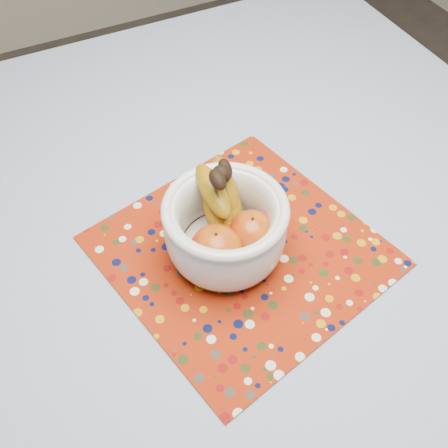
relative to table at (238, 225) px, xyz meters
name	(u,v)px	position (x,y,z in m)	size (l,w,h in m)	color
table	(238,225)	(0.00, 0.00, 0.00)	(1.20, 1.20, 0.75)	brown
tablecloth	(238,198)	(0.00, 0.00, 0.08)	(1.32, 1.32, 0.01)	slate
placemat	(242,251)	(-0.05, -0.12, 0.09)	(0.43, 0.43, 0.00)	maroon
fruit_bowl	(226,222)	(-0.08, -0.10, 0.16)	(0.21, 0.23, 0.18)	silver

